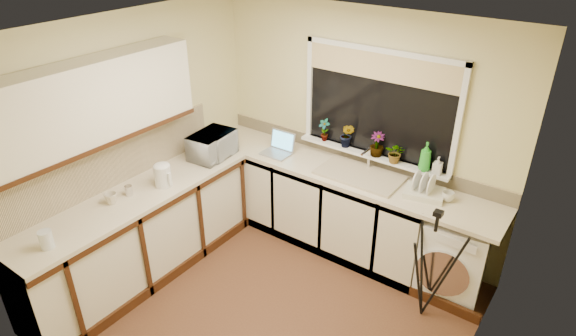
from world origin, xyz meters
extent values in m
plane|color=brown|center=(0.00, 0.00, 0.00)|extent=(3.20, 3.20, 0.00)
plane|color=white|center=(0.00, 0.00, 2.45)|extent=(3.20, 3.20, 0.00)
plane|color=beige|center=(0.00, 1.50, 1.23)|extent=(3.20, 0.00, 3.20)
plane|color=beige|center=(0.00, -1.50, 1.23)|extent=(3.20, 0.00, 3.20)
plane|color=beige|center=(-1.60, 0.00, 1.23)|extent=(0.00, 3.00, 3.00)
plane|color=beige|center=(1.60, 0.00, 1.23)|extent=(0.00, 3.00, 3.00)
cube|color=silver|center=(-0.33, 1.20, 0.43)|extent=(2.55, 0.60, 0.86)
cube|color=silver|center=(-1.30, -0.30, 0.43)|extent=(0.54, 2.40, 0.86)
cube|color=beige|center=(0.00, 1.20, 0.88)|extent=(3.20, 0.60, 0.04)
cube|color=beige|center=(-1.30, -0.30, 0.88)|extent=(0.60, 2.40, 0.04)
cube|color=silver|center=(-1.44, -0.45, 1.80)|extent=(0.28, 1.90, 0.70)
cube|color=beige|center=(-1.59, -0.30, 1.12)|extent=(0.02, 2.40, 0.45)
cube|color=beige|center=(0.00, 1.49, 0.97)|extent=(3.20, 0.02, 0.14)
cube|color=black|center=(0.20, 1.49, 1.55)|extent=(1.50, 0.02, 1.00)
cube|color=tan|center=(0.20, 1.46, 1.92)|extent=(1.50, 0.02, 0.25)
cube|color=white|center=(0.20, 1.43, 1.04)|extent=(1.60, 0.14, 0.03)
cube|color=tan|center=(0.20, 1.20, 0.91)|extent=(0.82, 0.46, 0.03)
cylinder|color=silver|center=(0.20, 1.38, 1.02)|extent=(0.03, 0.03, 0.24)
cube|color=white|center=(1.21, 1.21, 0.40)|extent=(0.62, 0.60, 0.79)
cube|color=#95949B|center=(-0.75, 1.10, 0.91)|extent=(0.30, 0.22, 0.02)
cube|color=#5DCCFF|center=(-0.75, 1.23, 1.02)|extent=(0.30, 0.06, 0.21)
cylinder|color=silver|center=(-1.21, -0.04, 1.00)|extent=(0.16, 0.16, 0.21)
cube|color=beige|center=(0.85, 1.22, 0.93)|extent=(0.40, 0.33, 0.05)
cylinder|color=silver|center=(-1.21, -1.20, 0.97)|extent=(0.10, 0.10, 0.15)
cylinder|color=silver|center=(-1.33, -0.34, 0.95)|extent=(0.07, 0.07, 0.10)
imported|color=silver|center=(-1.25, 0.68, 1.03)|extent=(0.37, 0.51, 0.27)
imported|color=#999999|center=(-0.35, 1.42, 1.17)|extent=(0.13, 0.10, 0.24)
imported|color=#999999|center=(-0.08, 1.42, 1.18)|extent=(0.14, 0.12, 0.26)
imported|color=#999999|center=(0.25, 1.42, 1.17)|extent=(0.18, 0.18, 0.25)
imported|color=#999999|center=(0.46, 1.39, 1.15)|extent=(0.21, 0.19, 0.20)
imported|color=green|center=(0.75, 1.40, 1.19)|extent=(0.14, 0.14, 0.28)
imported|color=#999999|center=(0.87, 1.41, 1.13)|extent=(0.08, 0.08, 0.17)
imported|color=silver|center=(1.05, 1.25, 0.95)|extent=(0.15, 0.15, 0.09)
imported|color=beige|center=(-1.34, -0.52, 0.95)|extent=(0.13, 0.13, 0.10)
camera|label=1|loc=(2.04, -2.56, 3.19)|focal=30.21mm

